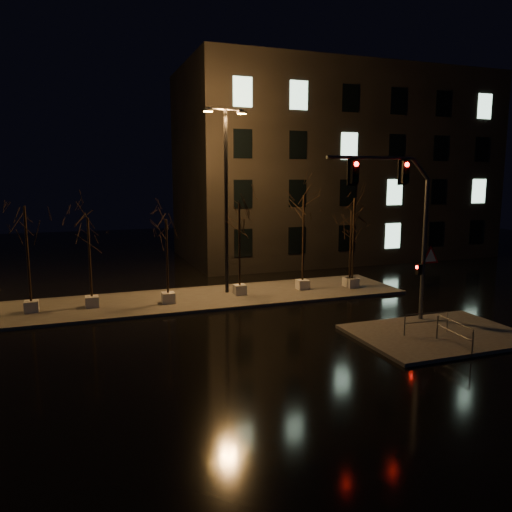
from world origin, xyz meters
name	(u,v)px	position (x,y,z in m)	size (l,w,h in m)	color
ground	(243,331)	(0.00, 0.00, 0.00)	(90.00, 90.00, 0.00)	black
median	(209,298)	(0.00, 6.00, 0.07)	(22.00, 5.00, 0.15)	#43403C
sidewalk_corner	(438,334)	(7.50, -3.50, 0.07)	(7.00, 5.00, 0.15)	#43403C
building	(333,166)	(14.00, 18.00, 7.50)	(25.00, 12.00, 15.00)	black
tree_0	(26,230)	(-8.88, 5.89, 4.16)	(1.80, 1.80, 5.28)	silver
tree_1	(89,238)	(-6.08, 5.90, 3.67)	(1.80, 1.80, 4.63)	silver
tree_2	(167,238)	(-2.32, 5.41, 3.55)	(1.80, 1.80, 4.48)	silver
tree_3	(239,224)	(1.77, 5.93, 4.10)	(1.80, 1.80, 5.21)	silver
tree_4	(303,216)	(5.64, 5.97, 4.41)	(1.80, 1.80, 5.61)	silver
tree_5	(354,218)	(8.62, 5.42, 4.27)	(1.80, 1.80, 5.44)	silver
tree_6	(351,228)	(8.57, 5.62, 3.67)	(1.80, 1.80, 4.63)	silver
traffic_signal_mast	(404,215)	(6.97, -1.55, 4.98)	(6.03, 0.37, 7.36)	#54575B
streetlight_main	(226,189)	(1.25, 6.68, 6.00)	(2.54, 0.70, 10.15)	black
guard_rail_a	(426,320)	(6.95, -3.41, 0.74)	(2.07, 0.22, 0.90)	#54575B
guard_rail_b	(454,330)	(6.84, -5.16, 0.82)	(0.25, 2.17, 1.03)	#54575B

